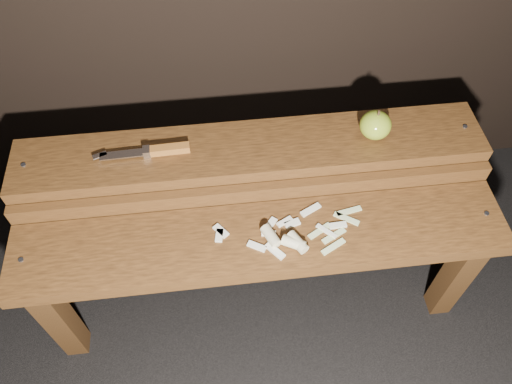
{
  "coord_description": "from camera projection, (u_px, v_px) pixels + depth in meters",
  "views": [
    {
      "loc": [
        -0.08,
        -0.67,
        1.44
      ],
      "look_at": [
        0.0,
        0.06,
        0.45
      ],
      "focal_mm": 35.0,
      "sensor_mm": 36.0,
      "label": 1
    }
  ],
  "objects": [
    {
      "name": "knife",
      "position": [
        158.0,
        151.0,
        1.23
      ],
      "size": [
        0.24,
        0.03,
        0.02
      ],
      "color": "#935420",
      "rests_on": "bench_rear_tier"
    },
    {
      "name": "bench_rear_tier",
      "position": [
        251.0,
        168.0,
        1.32
      ],
      "size": [
        1.2,
        0.21,
        0.5
      ],
      "color": "#38200E",
      "rests_on": "ground"
    },
    {
      "name": "ground",
      "position": [
        258.0,
        293.0,
        1.56
      ],
      "size": [
        60.0,
        60.0,
        0.0
      ],
      "primitive_type": "plane",
      "color": "black"
    },
    {
      "name": "apple_scraps",
      "position": [
        290.0,
        236.0,
        1.18
      ],
      "size": [
        0.37,
        0.15,
        0.03
      ],
      "color": "beige",
      "rests_on": "bench_front_tier"
    },
    {
      "name": "bench_front_tier",
      "position": [
        262.0,
        254.0,
        1.24
      ],
      "size": [
        1.2,
        0.2,
        0.42
      ],
      "color": "#38200E",
      "rests_on": "ground"
    },
    {
      "name": "apple",
      "position": [
        375.0,
        125.0,
        1.25
      ],
      "size": [
        0.08,
        0.08,
        0.08
      ],
      "color": "olive",
      "rests_on": "bench_rear_tier"
    }
  ]
}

